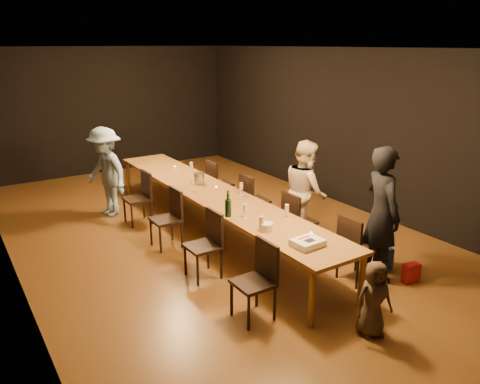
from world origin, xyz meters
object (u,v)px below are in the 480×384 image
table (213,195)px  chair_left_2 (166,219)px  chair_right_1 (300,221)px  chair_left_1 (203,246)px  chair_right_2 (255,200)px  plate_stack (266,227)px  chair_right_0 (358,248)px  chair_left_3 (137,198)px  birthday_cake (308,243)px  chair_right_3 (220,183)px  child (374,299)px  woman_birthday (382,214)px  champagne_bottle (228,204)px  man_blue (106,172)px  chair_left_0 (253,282)px  ice_bucket (199,179)px  woman_tan (305,191)px

table → chair_left_2: 0.88m
chair_right_1 → chair_left_1: same height
chair_right_2 → plate_stack: 2.12m
chair_right_0 → chair_left_3: same height
chair_left_1 → plate_stack: 0.92m
chair_right_1 → birthday_cake: chair_right_1 is taller
chair_right_2 → birthday_cake: 2.65m
chair_right_3 → child: (-0.78, -4.57, -0.03)m
table → woman_birthday: bearing=-65.2°
table → chair_right_3: bearing=54.7°
chair_right_1 → chair_right_2: same height
chair_right_1 → champagne_bottle: 1.31m
birthday_cake → champagne_bottle: bearing=97.6°
man_blue → chair_right_1: bearing=17.4°
chair_right_3 → chair_left_3: same height
table → chair_left_0: size_ratio=6.45×
chair_right_2 → woman_birthday: size_ratio=0.51×
child → chair_right_2: bearing=94.8°
chair_right_2 → ice_bucket: bearing=-123.1°
man_blue → chair_right_2: bearing=31.0°
chair_left_2 → child: size_ratio=1.07×
chair_left_2 → plate_stack: 1.92m
man_blue → child: 5.43m
birthday_cake → chair_right_3: bearing=71.9°
chair_right_1 → woman_birthday: woman_birthday is taller
chair_right_2 → woman_tan: (0.30, -0.96, 0.36)m
plate_stack → chair_right_2: bearing=58.9°
champagne_bottle → ice_bucket: bearing=76.0°
table → woman_tan: (1.15, -0.96, 0.12)m
chair_right_0 → chair_left_0: bearing=-90.0°
chair_left_1 → chair_left_2: bearing=0.0°
chair_right_0 → ice_bucket: size_ratio=4.69×
child → champagne_bottle: 2.39m
chair_left_3 → child: size_ratio=1.07×
chair_right_2 → chair_right_3: (0.00, 1.20, 0.00)m
child → champagne_bottle: bearing=118.5°
table → ice_bucket: size_ratio=30.24×
champagne_bottle → ice_bucket: 1.66m
chair_right_3 → child: 4.64m
chair_left_3 → plate_stack: (0.62, -2.99, 0.34)m
chair_left_3 → plate_stack: 3.07m
chair_left_0 → chair_left_2: same height
chair_left_1 → woman_birthday: bearing=-122.7°
chair_right_3 → birthday_cake: (-0.95, -3.65, 0.33)m
child → plate_stack: (-0.30, 1.58, 0.37)m
ice_bucket → plate_stack: bearing=-96.5°
woman_birthday → chair_left_1: bearing=74.2°
woman_tan → chair_left_0: bearing=149.3°
ice_bucket → chair_right_3: bearing=39.3°
child → chair_right_0: bearing=69.0°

